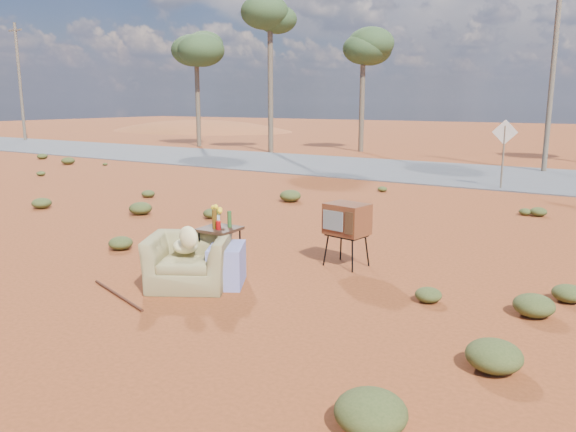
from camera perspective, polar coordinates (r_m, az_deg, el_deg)
The scene contains 14 objects.
ground at distance 8.82m, azimuth -5.49°, elevation -6.70°, with size 140.00×140.00×0.00m, color #923E1D.
highway at distance 22.39m, azimuth 18.57°, elevation 3.98°, with size 140.00×7.00×0.04m, color #565659.
dirt_mound at distance 53.78m, azimuth -8.93°, elevation 8.55°, with size 26.00×18.00×2.00m, color #9E4A26.
armchair at distance 8.60m, azimuth -9.36°, elevation -3.88°, with size 1.56×1.47×1.05m.
tv_unit at distance 9.47m, azimuth 6.00°, elevation -0.40°, with size 0.75×0.65×1.08m.
side_table at distance 8.89m, azimuth -7.04°, elevation -0.96°, with size 0.59×0.59×1.13m.
rusty_bar at distance 8.53m, azimuth -16.91°, elevation -7.67°, with size 0.04×0.04×1.61m, color #482113.
road_sign at distance 19.01m, azimuth 21.11°, elevation 7.05°, with size 0.78×0.06×2.19m.
eucalyptus_far_left at distance 35.41m, azimuth -9.33°, elevation 16.63°, with size 3.20×3.20×7.10m.
eucalyptus_left at distance 31.10m, azimuth -1.84°, elevation 19.30°, with size 3.20×3.20×8.10m.
eucalyptus_near_left at distance 31.60m, azimuth 7.66°, elevation 16.41°, with size 3.20×3.20×6.60m.
utility_pole_west at distance 44.30m, azimuth -25.59°, elevation 12.31°, with size 1.40×0.20×8.00m.
utility_pole_center at distance 24.36m, azimuth 25.36°, elevation 13.80°, with size 1.40×0.20×8.00m.
scrub_patch at distance 12.81m, azimuth 3.58°, elevation -0.23°, with size 17.49×8.07×0.33m.
Camera 1 is at (5.13, -6.62, 2.77)m, focal length 35.00 mm.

